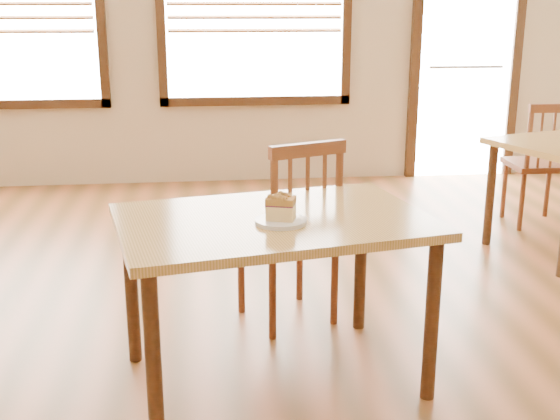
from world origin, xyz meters
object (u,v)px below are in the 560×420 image
object	(u,v)px
plate	(281,221)
cake_slice	(280,207)
cafe_table_main	(274,238)
cafe_chair_main	(291,230)
cafe_chair_second	(541,163)

from	to	relation	value
plate	cake_slice	distance (m)	0.06
cafe_table_main	cake_slice	world-z (taller)	cake_slice
cafe_table_main	cafe_chair_main	distance (m)	0.62
plate	cake_slice	size ratio (longest dim) A/B	1.56
cafe_chair_second	plate	bearing A→B (deg)	47.21
cafe_table_main	cafe_chair_second	distance (m)	3.03
cafe_chair_main	cafe_table_main	bearing A→B (deg)	53.62
cafe_chair_second	cake_slice	world-z (taller)	cafe_chair_second
plate	cake_slice	bearing A→B (deg)	165.22
plate	cafe_chair_second	bearing A→B (deg)	44.14
cake_slice	cafe_chair_second	bearing A→B (deg)	61.25
cafe_table_main	cafe_chair_second	size ratio (longest dim) A/B	1.50
cafe_chair_second	plate	size ratio (longest dim) A/B	4.49
cafe_chair_second	cake_slice	size ratio (longest dim) A/B	6.98
cafe_chair_second	cafe_chair_main	bearing A→B (deg)	38.41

